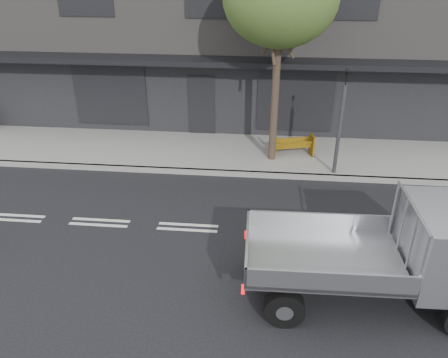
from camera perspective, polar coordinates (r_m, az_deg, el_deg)
The scene contains 7 objects.
ground at distance 11.66m, azimuth -4.76°, elevation -6.33°, with size 80.00×80.00×0.00m, color black.
sidewalk at distance 15.68m, azimuth -1.86°, elevation 3.57°, with size 32.00×3.20×0.15m, color gray.
kerb at distance 14.25m, azimuth -2.66°, elevation 0.92°, with size 32.00×0.20×0.15m, color gray.
building_main at distance 21.00m, azimuth 0.38°, elevation 21.00°, with size 26.00×10.00×8.00m, color slate.
traffic_light_pole at distance 13.91m, azimuth 14.85°, elevation 6.39°, with size 0.12×0.12×3.50m.
flatbed_ute at distance 9.59m, azimuth 25.32°, elevation -8.21°, with size 5.01×2.16×2.30m.
construction_barrier at distance 15.17m, azimuth 9.04°, elevation 4.26°, with size 1.38×0.55×0.77m, color #E8A20C, non-canonical shape.
Camera 1 is at (1.88, -9.46, 6.55)m, focal length 35.00 mm.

